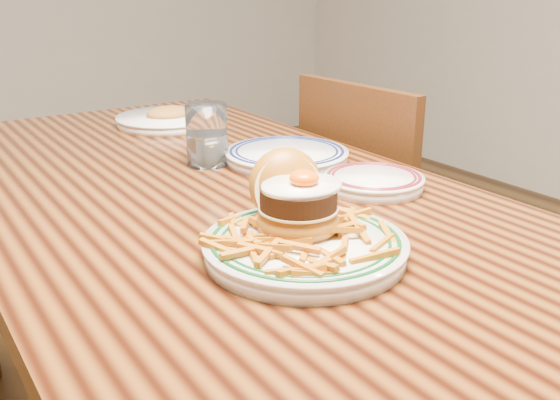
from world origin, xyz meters
TOP-DOWN VIEW (x-y plane):
  - table at (0.00, 0.00)m, footprint 0.85×1.60m
  - chair_right at (0.60, 0.12)m, footprint 0.43×0.43m
  - main_plate at (-0.03, -0.38)m, footprint 0.29×0.31m
  - side_plate at (0.26, -0.22)m, footprint 0.19×0.19m
  - rear_plate at (0.22, 0.02)m, footprint 0.27×0.27m
  - water_glass at (0.07, 0.10)m, footprint 0.09×0.09m
  - far_plate at (0.16, 0.50)m, footprint 0.28×0.28m

SIDE VIEW (x-z plane):
  - chair_right at x=0.60m, z-range 0.03..0.92m
  - table at x=0.00m, z-range 0.29..1.04m
  - rear_plate at x=0.22m, z-range 0.75..0.78m
  - side_plate at x=0.26m, z-range 0.75..0.78m
  - far_plate at x=0.16m, z-range 0.74..0.79m
  - main_plate at x=-0.03m, z-range 0.72..0.86m
  - water_glass at x=0.07m, z-range 0.74..0.87m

